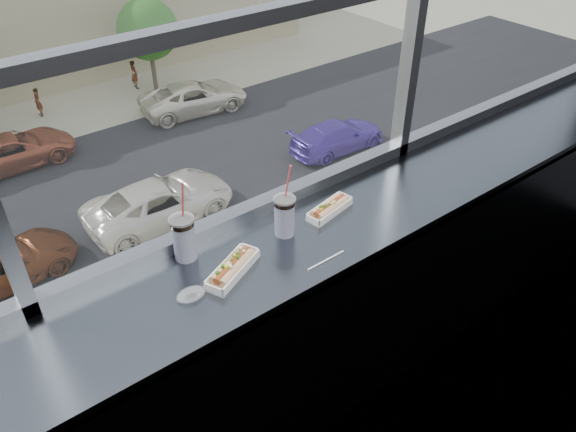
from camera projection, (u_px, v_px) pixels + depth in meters
wall_back_lower at (253, 301)px, 2.94m from camera, size 6.00×0.00×6.00m
counter at (284, 251)px, 2.46m from camera, size 6.00×0.55×0.06m
counter_fascia at (318, 365)px, 2.60m from camera, size 6.00×0.04×1.04m
hotdog_tray_left at (232, 268)px, 2.28m from camera, size 0.30×0.21×0.07m
hotdog_tray_right at (330, 208)px, 2.63m from camera, size 0.27×0.13×0.06m
soda_cup_left at (184, 236)px, 2.31m from camera, size 0.10×0.10×0.38m
soda_cup_right at (285, 214)px, 2.45m from camera, size 0.10×0.10×0.36m
loose_straw at (326, 260)px, 2.36m from camera, size 0.20×0.01×0.01m
wrapper at (191, 294)px, 2.18m from camera, size 0.11×0.08×0.03m
car_near_c at (2, 259)px, 19.43m from camera, size 2.87×5.76×1.85m
car_near_e at (338, 131)px, 27.03m from camera, size 2.52×5.84×1.93m
car_far_c at (193, 93)px, 30.44m from camera, size 3.45×6.79×2.17m
car_near_d at (159, 196)px, 22.27m from camera, size 2.86×6.75×2.24m
car_far_b at (12, 146)px, 25.79m from camera, size 2.72×6.19×2.04m
pedestrian_d at (134, 72)px, 33.09m from camera, size 0.67×0.90×2.02m
pedestrian_c at (37, 100)px, 30.12m from camera, size 0.62×0.83×1.86m
tree_right at (148, 29)px, 31.36m from camera, size 3.42×3.42×5.35m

